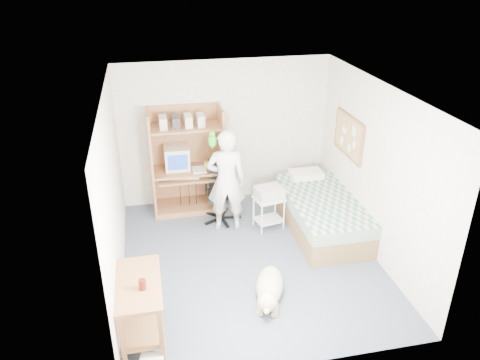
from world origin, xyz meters
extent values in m
plane|color=#414858|center=(0.00, 0.00, 0.00)|extent=(4.00, 4.00, 0.00)
cube|color=beige|center=(0.00, 2.00, 1.25)|extent=(3.60, 0.02, 2.50)
cube|color=beige|center=(1.80, 0.00, 1.25)|extent=(0.02, 4.00, 2.50)
cube|color=beige|center=(-1.80, 0.00, 1.25)|extent=(0.02, 4.00, 2.50)
cube|color=white|center=(0.00, 0.00, 2.50)|extent=(3.60, 4.00, 0.02)
cube|color=brown|center=(-1.28, 1.70, 0.90)|extent=(0.04, 0.60, 1.80)
cube|color=brown|center=(-0.12, 1.70, 0.90)|extent=(0.04, 0.60, 1.80)
cube|color=brown|center=(-0.70, 1.99, 0.90)|extent=(1.20, 0.02, 1.80)
cube|color=brown|center=(-0.70, 1.70, 0.74)|extent=(1.12, 0.60, 0.04)
cube|color=brown|center=(-0.70, 1.62, 0.64)|extent=(1.00, 0.50, 0.03)
cube|color=brown|center=(-0.70, 1.70, 1.50)|extent=(1.12, 0.55, 0.03)
cube|color=brown|center=(-0.70, 1.70, 0.05)|extent=(1.12, 0.60, 0.10)
cube|color=brown|center=(1.30, 0.60, 0.18)|extent=(1.00, 2.00, 0.36)
cube|color=#2D7978|center=(1.30, 0.60, 0.46)|extent=(1.02, 2.02, 0.20)
cube|color=white|center=(1.30, 1.40, 0.60)|extent=(0.55, 0.35, 0.12)
cube|color=brown|center=(-1.55, -1.20, 0.73)|extent=(0.50, 1.00, 0.04)
cube|color=brown|center=(-1.75, -1.65, 0.35)|extent=(0.05, 0.05, 0.70)
cube|color=brown|center=(-1.35, -1.65, 0.35)|extent=(0.05, 0.05, 0.70)
cube|color=brown|center=(-1.75, -0.75, 0.35)|extent=(0.05, 0.05, 0.70)
cube|color=brown|center=(-1.35, -0.75, 0.35)|extent=(0.05, 0.05, 0.70)
cube|color=brown|center=(-1.55, -1.20, 0.20)|extent=(0.46, 0.92, 0.03)
cube|color=#A27F48|center=(1.78, 0.90, 1.45)|extent=(0.03, 0.90, 0.60)
cube|color=brown|center=(1.77, 0.90, 1.76)|extent=(0.04, 0.94, 0.04)
cube|color=brown|center=(1.77, 0.90, 1.14)|extent=(0.04, 0.94, 0.04)
cylinder|color=black|center=(-0.22, 1.21, 0.04)|extent=(0.57, 0.57, 0.06)
cylinder|color=black|center=(-0.22, 1.21, 0.22)|extent=(0.06, 0.06, 0.38)
cube|color=black|center=(-0.22, 1.21, 0.44)|extent=(0.49, 0.49, 0.08)
cube|color=black|center=(-0.19, 1.42, 0.75)|extent=(0.40, 0.11, 0.52)
cube|color=black|center=(-0.45, 1.24, 0.58)|extent=(0.08, 0.29, 0.04)
cube|color=black|center=(0.01, 1.17, 0.58)|extent=(0.08, 0.29, 0.04)
imported|color=silver|center=(-0.17, 0.96, 0.83)|extent=(0.66, 0.48, 1.67)
ellipsoid|color=#159217|center=(-0.37, 0.98, 1.51)|extent=(0.12, 0.12, 0.20)
sphere|color=#159217|center=(-0.37, 0.94, 1.63)|extent=(0.08, 0.08, 0.08)
cone|color=#E34E14|center=(-0.38, 0.90, 1.63)|extent=(0.04, 0.04, 0.03)
cylinder|color=#159217|center=(-0.36, 1.02, 1.39)|extent=(0.05, 0.14, 0.12)
ellipsoid|color=tan|center=(0.07, -0.83, 0.16)|extent=(0.57, 0.80, 0.33)
sphere|color=tan|center=(-0.07, -1.22, 0.25)|extent=(0.25, 0.25, 0.25)
cone|color=tan|center=(-0.13, -1.22, 0.36)|extent=(0.07, 0.07, 0.09)
cone|color=tan|center=(-0.02, -1.26, 0.36)|extent=(0.07, 0.07, 0.09)
ellipsoid|color=tan|center=(-0.10, -1.32, 0.20)|extent=(0.12, 0.15, 0.08)
cylinder|color=tan|center=(0.19, -0.47, 0.10)|extent=(0.13, 0.24, 0.12)
cube|color=silver|center=(0.49, 0.83, 0.52)|extent=(0.51, 0.44, 0.04)
cube|color=silver|center=(0.49, 0.83, 0.13)|extent=(0.47, 0.40, 0.03)
cylinder|color=silver|center=(0.29, 0.67, 0.26)|extent=(0.03, 0.03, 0.52)
cylinder|color=silver|center=(0.69, 0.67, 0.26)|extent=(0.03, 0.03, 0.52)
cylinder|color=silver|center=(0.29, 0.98, 0.26)|extent=(0.03, 0.03, 0.52)
cylinder|color=silver|center=(0.69, 0.98, 0.26)|extent=(0.03, 0.03, 0.52)
cube|color=#ABABA6|center=(0.49, 0.83, 0.63)|extent=(0.48, 0.40, 0.18)
cube|color=beige|center=(-0.86, 1.75, 0.96)|extent=(0.41, 0.43, 0.38)
cube|color=navy|center=(-0.87, 1.54, 0.96)|extent=(0.32, 0.02, 0.26)
cube|color=beige|center=(-0.75, 1.58, 0.67)|extent=(0.47, 0.22, 0.03)
cylinder|color=gold|center=(-0.39, 1.65, 0.82)|extent=(0.08, 0.08, 0.12)
cylinder|color=#3E140A|center=(-1.50, -1.32, 0.81)|extent=(0.08, 0.08, 0.12)
cube|color=#B9B9B4|center=(-1.50, -1.24, 0.04)|extent=(0.19, 0.23, 0.08)
camera|label=1|loc=(-1.29, -5.48, 4.01)|focal=35.00mm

